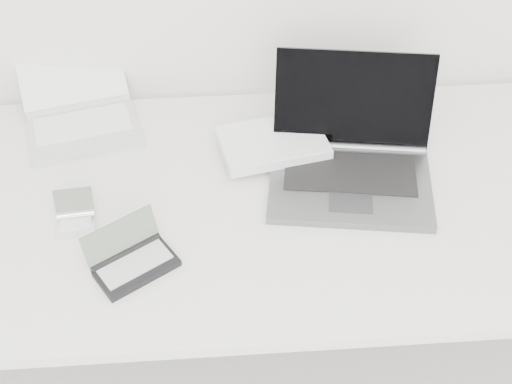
{
  "coord_description": "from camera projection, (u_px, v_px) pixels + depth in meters",
  "views": [
    {
      "loc": [
        -0.11,
        0.38,
        1.9
      ],
      "look_at": [
        -0.03,
        1.51,
        0.79
      ],
      "focal_mm": 50.0,
      "sensor_mm": 36.0,
      "label": 1
    }
  ],
  "objects": [
    {
      "name": "laptop_large",
      "position": [
        328.0,
        155.0,
        1.7
      ],
      "size": [
        0.53,
        0.41,
        0.25
      ],
      "rotation": [
        0.0,
        0.0,
        -0.15
      ],
      "color": "slate",
      "rests_on": "desk"
    },
    {
      "name": "netbook_open_white",
      "position": [
        81.0,
        115.0,
        1.84
      ],
      "size": [
        0.34,
        0.39,
        0.1
      ],
      "rotation": [
        0.0,
        0.0,
        0.24
      ],
      "color": "silver",
      "rests_on": "desk"
    },
    {
      "name": "pda_silver",
      "position": [
        75.0,
        219.0,
        1.59
      ],
      "size": [
        0.09,
        0.1,
        0.07
      ],
      "rotation": [
        0.0,
        0.0,
        0.09
      ],
      "color": "white",
      "rests_on": "desk"
    },
    {
      "name": "desk",
      "position": [
        267.0,
        211.0,
        1.69
      ],
      "size": [
        1.6,
        0.8,
        0.73
      ],
      "color": "white",
      "rests_on": "ground"
    },
    {
      "name": "palmtop_charcoal",
      "position": [
        132.0,
        260.0,
        1.5
      ],
      "size": [
        0.2,
        0.19,
        0.09
      ],
      "rotation": [
        0.0,
        0.0,
        0.57
      ],
      "color": "black",
      "rests_on": "desk"
    }
  ]
}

